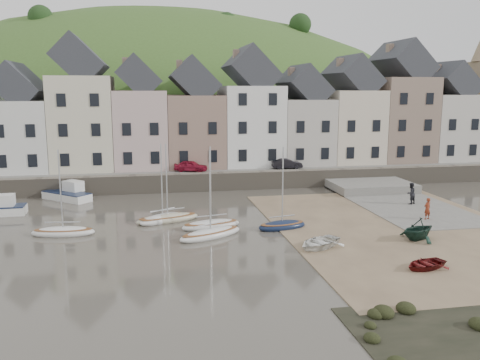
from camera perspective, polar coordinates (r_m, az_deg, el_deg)
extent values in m
plane|color=#433E35|center=(35.40, 1.79, -6.50)|extent=(160.00, 160.00, 0.00)
cube|color=#3C5923|center=(66.18, -4.13, 2.05)|extent=(90.00, 30.00, 1.50)
cube|color=slate|center=(54.78, -2.78, 1.18)|extent=(70.00, 7.00, 0.10)
cube|color=slate|center=(51.47, -2.24, -0.14)|extent=(70.00, 1.20, 1.80)
cube|color=brown|center=(39.16, 17.79, -5.30)|extent=(18.00, 26.00, 0.06)
cube|color=slate|center=(47.84, 17.51, -2.45)|extent=(8.00, 18.00, 0.12)
ellipsoid|color=#3C5923|center=(97.31, -8.81, -6.68)|extent=(134.40, 84.00, 84.00)
cylinder|color=#382619|center=(82.78, -21.51, 15.00)|extent=(0.50, 0.50, 3.00)
sphere|color=#213D19|center=(83.05, -21.63, 16.72)|extent=(3.60, 3.60, 3.60)
cylinder|color=#382619|center=(85.45, -11.40, 15.33)|extent=(0.50, 0.50, 3.00)
sphere|color=#213D19|center=(85.71, -11.46, 17.00)|extent=(3.60, 3.60, 3.60)
cylinder|color=#382619|center=(84.51, -1.52, 15.58)|extent=(0.50, 0.50, 3.00)
sphere|color=#213D19|center=(84.77, -1.53, 17.27)|extent=(3.60, 3.60, 3.60)
cylinder|color=#382619|center=(86.25, 6.78, 15.41)|extent=(0.50, 0.50, 3.00)
sphere|color=#213D19|center=(86.51, 6.82, 17.06)|extent=(3.60, 3.60, 3.60)
cube|color=silver|center=(58.72, -23.15, 4.62)|extent=(5.80, 8.00, 7.50)
cube|color=gray|center=(58.86, -25.02, 11.01)|extent=(0.60, 0.90, 1.40)
cube|color=beige|center=(57.60, -17.23, 6.14)|extent=(6.40, 8.00, 10.00)
cube|color=gray|center=(57.86, -19.30, 14.20)|extent=(0.60, 0.90, 1.40)
cube|color=#C4A7A3|center=(57.27, -11.14, 5.63)|extent=(5.60, 8.00, 8.50)
cube|color=gray|center=(57.19, -12.83, 12.66)|extent=(0.60, 0.90, 1.40)
cube|color=#8B6E60|center=(57.54, -5.17, 5.55)|extent=(6.20, 8.00, 8.00)
cube|color=gray|center=(57.27, -6.87, 12.63)|extent=(0.60, 0.90, 1.40)
cube|color=white|center=(58.46, 1.16, 6.16)|extent=(6.60, 8.00, 9.00)
cube|color=gray|center=(58.11, -0.45, 13.86)|extent=(0.60, 0.90, 1.40)
cube|color=#B8B2A9|center=(60.10, 7.03, 5.48)|extent=(5.80, 8.00, 7.50)
cube|color=gray|center=(59.49, 5.81, 11.89)|extent=(0.60, 0.90, 1.40)
cube|color=beige|center=(62.11, 12.31, 5.94)|extent=(6.00, 8.00, 8.50)
cube|color=gray|center=(61.44, 11.25, 12.72)|extent=(0.60, 0.90, 1.40)
cube|color=gray|center=(64.74, 17.48, 6.53)|extent=(6.40, 8.00, 10.00)
cube|color=gray|center=(64.05, 16.58, 13.92)|extent=(0.60, 0.90, 1.40)
cube|color=beige|center=(67.89, 22.04, 5.57)|extent=(5.80, 8.00, 8.00)
cube|color=gray|center=(66.99, 21.38, 11.49)|extent=(0.60, 0.90, 1.40)
ellipsoid|color=silver|center=(37.98, -19.36, -5.61)|extent=(4.55, 1.94, 0.84)
ellipsoid|color=brown|center=(37.93, -19.38, -5.29)|extent=(4.19, 1.77, 0.20)
cylinder|color=#B2B5B7|center=(37.29, -19.65, -1.02)|extent=(0.10, 0.10, 5.60)
cylinder|color=#B2B5B7|center=(37.79, -19.43, -4.51)|extent=(2.43, 0.33, 0.08)
ellipsoid|color=silver|center=(39.84, -8.73, -4.40)|extent=(4.29, 3.53, 0.84)
ellipsoid|color=brown|center=(39.79, -8.74, -4.09)|extent=(3.94, 3.23, 0.20)
cylinder|color=#B2B5B7|center=(39.18, -8.85, -0.01)|extent=(0.10, 0.10, 5.60)
cylinder|color=#B2B5B7|center=(39.66, -8.76, -3.35)|extent=(1.95, 1.32, 0.08)
ellipsoid|color=beige|center=(39.84, -8.18, -4.39)|extent=(5.28, 2.90, 0.84)
ellipsoid|color=brown|center=(39.79, -8.19, -4.08)|extent=(4.85, 2.65, 0.20)
cylinder|color=#B2B5B7|center=(39.17, -8.30, 0.01)|extent=(0.10, 0.10, 5.60)
cylinder|color=#B2B5B7|center=(39.66, -8.21, -3.34)|extent=(2.69, 0.88, 0.08)
ellipsoid|color=silver|center=(37.71, -3.30, -5.14)|extent=(4.72, 2.40, 0.84)
ellipsoid|color=brown|center=(37.66, -3.30, -4.82)|extent=(4.34, 2.19, 0.20)
cylinder|color=#B2B5B7|center=(37.01, -3.35, -0.51)|extent=(0.10, 0.10, 5.60)
cylinder|color=#B2B5B7|center=(37.52, -3.31, -4.03)|extent=(2.44, 0.59, 0.08)
ellipsoid|color=silver|center=(35.45, -3.35, -6.15)|extent=(5.14, 3.64, 0.84)
ellipsoid|color=brown|center=(35.39, -3.36, -5.81)|extent=(4.72, 3.33, 0.20)
cylinder|color=#B2B5B7|center=(34.70, -3.41, -1.24)|extent=(0.10, 0.10, 5.60)
cylinder|color=#B2B5B7|center=(35.24, -3.37, -4.98)|extent=(2.48, 1.34, 0.08)
ellipsoid|color=#121D39|center=(37.59, 4.78, -5.21)|extent=(3.99, 2.21, 0.84)
ellipsoid|color=brown|center=(37.53, 4.78, -4.89)|extent=(3.66, 2.01, 0.20)
cylinder|color=#B2B5B7|center=(36.88, 4.85, -0.56)|extent=(0.10, 0.10, 5.60)
cylinder|color=#B2B5B7|center=(37.39, 4.80, -4.10)|extent=(2.05, 0.48, 0.08)
cube|color=silver|center=(45.56, -25.20, -2.12)|extent=(1.71, 1.25, 1.00)
cube|color=silver|center=(49.60, -18.99, -1.75)|extent=(4.86, 4.65, 0.70)
cube|color=#121D39|center=(49.53, -19.02, -1.33)|extent=(4.82, 4.62, 0.08)
cube|color=silver|center=(49.85, -18.34, -0.66)|extent=(2.11, 2.07, 1.00)
imported|color=white|center=(33.30, 8.91, -6.97)|extent=(4.19, 3.90, 0.71)
imported|color=#142D24|center=(36.53, 19.49, -5.22)|extent=(3.65, 3.42, 1.54)
imported|color=maroon|center=(31.12, 20.18, -8.89)|extent=(3.17, 2.68, 0.56)
imported|color=maroon|center=(42.14, 20.42, -3.05)|extent=(0.71, 0.57, 1.70)
imported|color=black|center=(47.15, 18.75, -1.44)|extent=(1.15, 1.05, 1.92)
imported|color=maroon|center=(53.40, -5.57, 1.60)|extent=(3.74, 2.49, 1.18)
imported|color=black|center=(55.29, 5.33, 1.86)|extent=(3.35, 1.25, 1.09)
ellipsoid|color=black|center=(24.62, 15.92, -14.19)|extent=(0.96, 1.06, 0.62)
ellipsoid|color=black|center=(24.43, 15.09, -14.45)|extent=(0.75, 0.82, 0.49)
ellipsoid|color=black|center=(25.32, 18.25, -13.64)|extent=(0.90, 0.99, 0.59)
ellipsoid|color=black|center=(24.92, 25.47, -14.55)|extent=(0.90, 0.99, 0.58)
ellipsoid|color=black|center=(23.44, 14.52, -15.65)|extent=(0.53, 0.59, 0.35)
ellipsoid|color=black|center=(22.34, 14.70, -16.93)|extent=(0.69, 0.76, 0.45)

